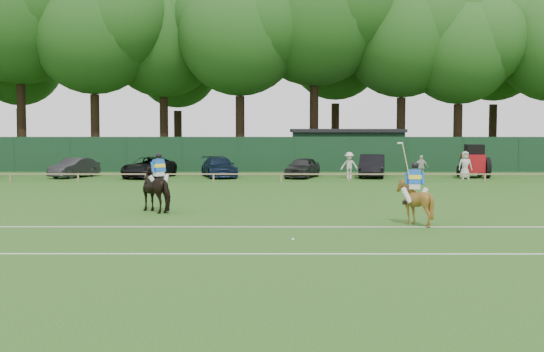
{
  "coord_description": "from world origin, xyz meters",
  "views": [
    {
      "loc": [
        0.59,
        -24.69,
        3.36
      ],
      "look_at": [
        0.5,
        3.0,
        1.4
      ],
      "focal_mm": 48.0,
      "sensor_mm": 36.0,
      "label": 1
    }
  ],
  "objects_px": {
    "suv_black": "(149,167)",
    "sedan_navy": "(219,167)",
    "polo_ball": "(293,239)",
    "utility_shed": "(346,149)",
    "spectator_left": "(349,165)",
    "spectator_mid": "(421,167)",
    "estate_black": "(372,166)",
    "spectator_right": "(465,165)",
    "sedan_grey": "(74,168)",
    "horse_chestnut": "(414,202)",
    "horse_dark": "(159,189)",
    "hatch_grey": "(302,168)",
    "tractor": "(473,162)"
  },
  "relations": [
    {
      "from": "spectator_left",
      "to": "spectator_mid",
      "type": "xyz_separation_m",
      "value": [
        4.4,
        -0.39,
        -0.08
      ]
    },
    {
      "from": "spectator_right",
      "to": "suv_black",
      "type": "bearing_deg",
      "value": 173.86
    },
    {
      "from": "sedan_grey",
      "to": "spectator_right",
      "type": "relative_size",
      "value": 2.18
    },
    {
      "from": "sedan_navy",
      "to": "hatch_grey",
      "type": "distance_m",
      "value": 5.35
    },
    {
      "from": "sedan_navy",
      "to": "spectator_right",
      "type": "bearing_deg",
      "value": -20.48
    },
    {
      "from": "suv_black",
      "to": "spectator_mid",
      "type": "height_order",
      "value": "spectator_mid"
    },
    {
      "from": "estate_black",
      "to": "spectator_right",
      "type": "distance_m",
      "value": 5.78
    },
    {
      "from": "sedan_navy",
      "to": "estate_black",
      "type": "bearing_deg",
      "value": -13.82
    },
    {
      "from": "horse_chestnut",
      "to": "polo_ball",
      "type": "relative_size",
      "value": 16.94
    },
    {
      "from": "sedan_grey",
      "to": "sedan_navy",
      "type": "xyz_separation_m",
      "value": [
        9.22,
        0.24,
        0.03
      ]
    },
    {
      "from": "horse_chestnut",
      "to": "sedan_navy",
      "type": "relative_size",
      "value": 0.34
    },
    {
      "from": "estate_black",
      "to": "tractor",
      "type": "distance_m",
      "value": 6.39
    },
    {
      "from": "polo_ball",
      "to": "utility_shed",
      "type": "relative_size",
      "value": 0.01
    },
    {
      "from": "horse_dark",
      "to": "horse_chestnut",
      "type": "relative_size",
      "value": 1.35
    },
    {
      "from": "suv_black",
      "to": "sedan_navy",
      "type": "height_order",
      "value": "suv_black"
    },
    {
      "from": "sedan_grey",
      "to": "suv_black",
      "type": "distance_m",
      "value": 4.79
    },
    {
      "from": "sedan_grey",
      "to": "utility_shed",
      "type": "distance_m",
      "value": 20.11
    },
    {
      "from": "spectator_mid",
      "to": "utility_shed",
      "type": "height_order",
      "value": "utility_shed"
    },
    {
      "from": "sedan_navy",
      "to": "utility_shed",
      "type": "bearing_deg",
      "value": 28.47
    },
    {
      "from": "horse_chestnut",
      "to": "tractor",
      "type": "distance_m",
      "value": 23.21
    },
    {
      "from": "spectator_right",
      "to": "sedan_grey",
      "type": "bearing_deg",
      "value": 174.15
    },
    {
      "from": "polo_ball",
      "to": "hatch_grey",
      "type": "bearing_deg",
      "value": 87.16
    },
    {
      "from": "horse_dark",
      "to": "hatch_grey",
      "type": "height_order",
      "value": "horse_dark"
    },
    {
      "from": "estate_black",
      "to": "spectator_mid",
      "type": "height_order",
      "value": "spectator_mid"
    },
    {
      "from": "suv_black",
      "to": "sedan_navy",
      "type": "bearing_deg",
      "value": 20.19
    },
    {
      "from": "suv_black",
      "to": "spectator_mid",
      "type": "bearing_deg",
      "value": 11.17
    },
    {
      "from": "spectator_mid",
      "to": "tractor",
      "type": "bearing_deg",
      "value": 23.97
    },
    {
      "from": "spectator_right",
      "to": "utility_shed",
      "type": "height_order",
      "value": "utility_shed"
    },
    {
      "from": "horse_dark",
      "to": "spectator_mid",
      "type": "distance_m",
      "value": 21.7
    },
    {
      "from": "sedan_grey",
      "to": "horse_chestnut",
      "type": "bearing_deg",
      "value": -28.37
    },
    {
      "from": "sedan_navy",
      "to": "spectator_right",
      "type": "xyz_separation_m",
      "value": [
        15.32,
        -1.63,
        0.22
      ]
    },
    {
      "from": "polo_ball",
      "to": "horse_chestnut",
      "type": "bearing_deg",
      "value": 39.42
    },
    {
      "from": "sedan_navy",
      "to": "suv_black",
      "type": "bearing_deg",
      "value": 170.89
    },
    {
      "from": "suv_black",
      "to": "polo_ball",
      "type": "relative_size",
      "value": 52.33
    },
    {
      "from": "spectator_left",
      "to": "polo_ball",
      "type": "height_order",
      "value": "spectator_left"
    },
    {
      "from": "horse_chestnut",
      "to": "suv_black",
      "type": "xyz_separation_m",
      "value": [
        -12.68,
        21.73,
        -0.11
      ]
    },
    {
      "from": "sedan_grey",
      "to": "spectator_right",
      "type": "xyz_separation_m",
      "value": [
        24.54,
        -1.4,
        0.24
      ]
    },
    {
      "from": "polo_ball",
      "to": "tractor",
      "type": "relative_size",
      "value": 0.03
    },
    {
      "from": "horse_dark",
      "to": "utility_shed",
      "type": "relative_size",
      "value": 0.25
    },
    {
      "from": "suv_black",
      "to": "sedan_navy",
      "type": "distance_m",
      "value": 4.45
    },
    {
      "from": "horse_dark",
      "to": "polo_ball",
      "type": "relative_size",
      "value": 22.9
    },
    {
      "from": "sedan_navy",
      "to": "tractor",
      "type": "height_order",
      "value": "tractor"
    },
    {
      "from": "spectator_mid",
      "to": "spectator_right",
      "type": "relative_size",
      "value": 0.86
    },
    {
      "from": "utility_shed",
      "to": "polo_ball",
      "type": "bearing_deg",
      "value": -98.19
    },
    {
      "from": "tractor",
      "to": "sedan_grey",
      "type": "bearing_deg",
      "value": -177.17
    },
    {
      "from": "sedan_grey",
      "to": "polo_ball",
      "type": "bearing_deg",
      "value": -39.24
    },
    {
      "from": "horse_dark",
      "to": "utility_shed",
      "type": "distance_m",
      "value": 28.56
    },
    {
      "from": "utility_shed",
      "to": "suv_black",
      "type": "bearing_deg",
      "value": -146.93
    },
    {
      "from": "sedan_navy",
      "to": "utility_shed",
      "type": "height_order",
      "value": "utility_shed"
    },
    {
      "from": "utility_shed",
      "to": "estate_black",
      "type": "bearing_deg",
      "value": -84.07
    }
  ]
}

